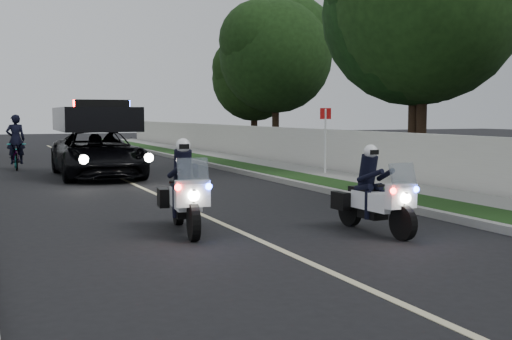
# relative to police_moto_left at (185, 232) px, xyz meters

# --- Properties ---
(ground) EXTENTS (120.00, 120.00, 0.00)m
(ground) POSITION_rel_police_moto_left_xyz_m (0.87, -2.75, 0.00)
(ground) COLOR black
(ground) RESTS_ON ground
(curb_right) EXTENTS (0.20, 60.00, 0.15)m
(curb_right) POSITION_rel_police_moto_left_xyz_m (4.97, 7.25, 0.07)
(curb_right) COLOR gray
(curb_right) RESTS_ON ground
(grass_verge) EXTENTS (1.20, 60.00, 0.16)m
(grass_verge) POSITION_rel_police_moto_left_xyz_m (5.67, 7.25, 0.08)
(grass_verge) COLOR #193814
(grass_verge) RESTS_ON ground
(sidewalk_right) EXTENTS (1.40, 60.00, 0.16)m
(sidewalk_right) POSITION_rel_police_moto_left_xyz_m (6.97, 7.25, 0.08)
(sidewalk_right) COLOR gray
(sidewalk_right) RESTS_ON ground
(property_wall) EXTENTS (0.22, 60.00, 1.50)m
(property_wall) POSITION_rel_police_moto_left_xyz_m (7.97, 7.25, 0.75)
(property_wall) COLOR beige
(property_wall) RESTS_ON ground
(lane_marking) EXTENTS (0.12, 50.00, 0.01)m
(lane_marking) POSITION_rel_police_moto_left_xyz_m (0.87, 7.25, 0.00)
(lane_marking) COLOR #BFB78C
(lane_marking) RESTS_ON ground
(police_moto_left) EXTENTS (0.92, 1.99, 1.63)m
(police_moto_left) POSITION_rel_police_moto_left_xyz_m (0.00, 0.00, 0.00)
(police_moto_left) COLOR silver
(police_moto_left) RESTS_ON ground
(police_moto_right) EXTENTS (0.72, 1.82, 1.52)m
(police_moto_right) POSITION_rel_police_moto_left_xyz_m (2.96, -1.37, 0.00)
(police_moto_right) COLOR white
(police_moto_right) RESTS_ON ground
(police_suv) EXTENTS (2.63, 5.50, 2.65)m
(police_suv) POSITION_rel_police_moto_left_xyz_m (0.30, 10.32, 0.00)
(police_suv) COLOR black
(police_suv) RESTS_ON ground
(bicycle) EXTENTS (0.68, 1.87, 0.97)m
(bicycle) POSITION_rel_police_moto_left_xyz_m (-1.96, 14.35, 0.00)
(bicycle) COLOR black
(bicycle) RESTS_ON ground
(cyclist) EXTENTS (0.67, 0.45, 1.82)m
(cyclist) POSITION_rel_police_moto_left_xyz_m (-1.96, 14.35, 0.00)
(cyclist) COLOR black
(cyclist) RESTS_ON ground
(sign_post) EXTENTS (0.47, 0.47, 2.30)m
(sign_post) POSITION_rel_police_moto_left_xyz_m (6.87, 7.09, 0.00)
(sign_post) COLOR #A9270C
(sign_post) RESTS_ON ground
(tree_right_b) EXTENTS (6.95, 6.95, 11.04)m
(tree_right_b) POSITION_rel_police_moto_left_xyz_m (10.65, 7.14, 0.00)
(tree_right_b) COLOR #1C3E14
(tree_right_b) RESTS_ON ground
(tree_right_c) EXTENTS (7.52, 7.52, 10.70)m
(tree_right_c) POSITION_rel_police_moto_left_xyz_m (10.61, 7.51, 0.00)
(tree_right_c) COLOR #143510
(tree_right_c) RESTS_ON ground
(tree_right_d) EXTENTS (7.50, 7.50, 9.62)m
(tree_right_d) POSITION_rel_police_moto_left_xyz_m (10.83, 19.05, 0.00)
(tree_right_d) COLOR #183612
(tree_right_d) RESTS_ON ground
(tree_right_e) EXTENTS (4.73, 4.73, 7.61)m
(tree_right_e) POSITION_rel_police_moto_left_xyz_m (10.62, 21.30, 0.00)
(tree_right_e) COLOR #193511
(tree_right_e) RESTS_ON ground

